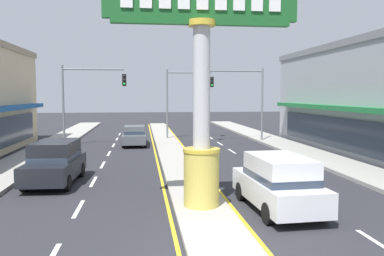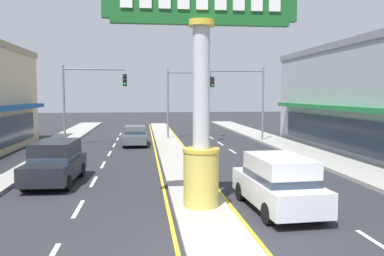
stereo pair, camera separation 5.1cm
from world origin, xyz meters
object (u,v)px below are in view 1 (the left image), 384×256
at_px(traffic_light_right_side, 242,91).
at_px(sedan_far_right_lane, 135,135).
at_px(traffic_light_left_side, 87,91).
at_px(suv_near_right_lane, 55,162).
at_px(traffic_light_median_far, 184,92).
at_px(district_sign, 202,89).
at_px(suv_near_left_lane, 278,182).

xyz_separation_m(traffic_light_right_side, sedan_far_right_lane, (-8.80, -0.89, -3.46)).
bearing_deg(traffic_light_left_side, traffic_light_right_side, 4.11).
distance_m(traffic_light_left_side, sedan_far_right_lane, 4.98).
height_order(traffic_light_left_side, suv_near_right_lane, traffic_light_left_side).
distance_m(traffic_light_right_side, suv_near_right_lane, 18.73).
bearing_deg(traffic_light_right_side, suv_near_right_lane, -130.97).
xyz_separation_m(traffic_light_median_far, sedan_far_right_lane, (-4.32, -3.83, -3.41)).
xyz_separation_m(district_sign, suv_near_left_lane, (2.61, -0.43, -3.20)).
relative_size(traffic_light_median_far, suv_near_right_lane, 1.32).
bearing_deg(traffic_light_right_side, traffic_light_median_far, 146.76).
bearing_deg(sedan_far_right_lane, traffic_light_median_far, 41.60).
bearing_deg(suv_near_left_lane, traffic_light_median_far, 92.32).
xyz_separation_m(suv_near_right_lane, suv_near_left_lane, (8.51, -5.31, 0.00)).
bearing_deg(traffic_light_median_far, traffic_light_right_side, -33.24).
distance_m(traffic_light_right_side, traffic_light_median_far, 5.36).
bearing_deg(traffic_light_left_side, district_sign, -70.94).
relative_size(suv_near_right_lane, suv_near_left_lane, 1.00).
distance_m(suv_near_right_lane, suv_near_left_lane, 10.03).
relative_size(traffic_light_left_side, sedan_far_right_lane, 1.44).
distance_m(district_sign, suv_near_left_lane, 4.15).
distance_m(traffic_light_left_side, traffic_light_median_far, 8.78).
bearing_deg(district_sign, traffic_light_right_side, 71.78).
distance_m(traffic_light_right_side, sedan_far_right_lane, 9.49).
distance_m(traffic_light_median_far, suv_near_right_lane, 18.78).
xyz_separation_m(district_sign, traffic_light_median_far, (1.71, 21.74, 0.01)).
height_order(district_sign, traffic_light_median_far, district_sign).
bearing_deg(suv_near_left_lane, traffic_light_right_side, 79.45).
height_order(traffic_light_median_far, sedan_far_right_lane, traffic_light_median_far).
distance_m(suv_near_right_lane, sedan_far_right_lane, 13.44).
bearing_deg(traffic_light_right_side, district_sign, -108.22).
relative_size(traffic_light_left_side, suv_near_right_lane, 1.32).
bearing_deg(traffic_light_right_side, suv_near_left_lane, -100.55).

